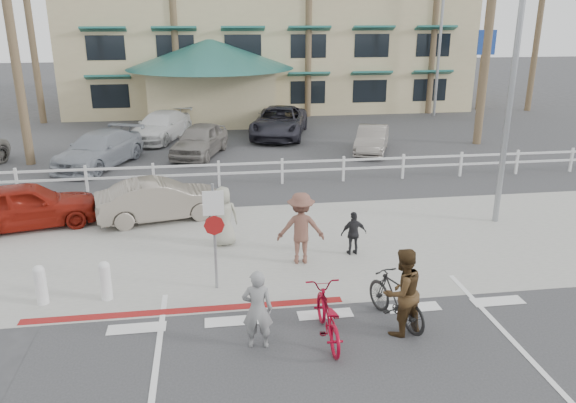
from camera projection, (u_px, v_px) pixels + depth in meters
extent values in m
plane|color=#333335|center=(331.00, 329.00, 11.64)|extent=(140.00, 140.00, 0.00)
cube|color=#333335|center=(356.00, 390.00, 9.77)|extent=(12.00, 16.00, 0.01)
cube|color=gray|center=(297.00, 245.00, 15.86)|extent=(22.00, 7.00, 0.01)
cube|color=#333335|center=(279.00, 201.00, 19.61)|extent=(40.00, 5.00, 0.01)
cube|color=#333335|center=(255.00, 142.00, 28.52)|extent=(50.00, 16.00, 0.01)
cube|color=maroon|center=(186.00, 311.00, 12.35)|extent=(7.00, 0.25, 0.02)
imported|color=maroon|center=(327.00, 316.00, 11.15)|extent=(0.70, 1.99, 1.04)
imported|color=gray|center=(257.00, 310.00, 10.79)|extent=(0.65, 0.47, 1.63)
imported|color=black|center=(396.00, 298.00, 11.75)|extent=(1.12, 1.91, 1.11)
imported|color=#3F2B16|center=(402.00, 292.00, 11.24)|extent=(1.09, 0.98, 1.85)
imported|color=brown|center=(301.00, 228.00, 14.49)|extent=(1.30, 0.82, 1.91)
imported|color=black|center=(354.00, 233.00, 15.07)|extent=(0.73, 0.35, 1.22)
imported|color=gray|center=(224.00, 216.00, 15.62)|extent=(0.92, 0.69, 1.70)
imported|color=gray|center=(160.00, 200.00, 17.64)|extent=(4.15, 2.20, 1.30)
imported|color=maroon|center=(26.00, 205.00, 16.98)|extent=(4.43, 2.60, 1.41)
imported|color=gray|center=(99.00, 150.00, 23.82)|extent=(3.84, 5.37, 1.44)
imported|color=slate|center=(200.00, 140.00, 25.57)|extent=(3.00, 4.60, 1.46)
imported|color=gray|center=(372.00, 140.00, 26.19)|extent=(2.60, 3.96, 1.23)
imported|color=silver|center=(161.00, 126.00, 28.78)|extent=(3.54, 5.23, 1.41)
imported|color=#24242D|center=(279.00, 122.00, 29.54)|extent=(3.91, 6.03, 1.54)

